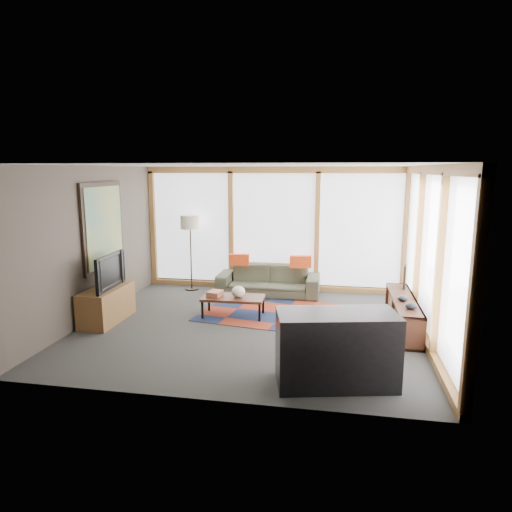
% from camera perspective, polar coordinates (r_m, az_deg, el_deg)
% --- Properties ---
extents(ground, '(5.50, 5.50, 0.00)m').
position_cam_1_polar(ground, '(7.60, -0.55, -8.74)').
color(ground, '#2D2D2B').
rests_on(ground, ground).
extents(room_envelope, '(5.52, 5.02, 2.62)m').
position_cam_1_polar(room_envelope, '(7.71, 3.84, 3.32)').
color(room_envelope, '#4A4237').
rests_on(room_envelope, ground).
extents(rug, '(3.08, 2.24, 0.01)m').
position_cam_1_polar(rug, '(8.21, 3.45, -7.20)').
color(rug, maroon).
rests_on(rug, ground).
extents(sofa, '(2.07, 0.83, 0.60)m').
position_cam_1_polar(sofa, '(9.36, 1.57, -3.05)').
color(sofa, '#353A29').
rests_on(sofa, ground).
extents(pillow_left, '(0.43, 0.17, 0.23)m').
position_cam_1_polar(pillow_left, '(9.35, -2.14, -0.45)').
color(pillow_left, '#D04016').
rests_on(pillow_left, sofa).
extents(pillow_right, '(0.45, 0.18, 0.24)m').
position_cam_1_polar(pillow_right, '(9.15, 5.58, -0.72)').
color(pillow_right, '#D04016').
rests_on(pillow_right, sofa).
extents(floor_lamp, '(0.40, 0.40, 1.60)m').
position_cam_1_polar(floor_lamp, '(9.75, -8.14, 0.39)').
color(floor_lamp, black).
rests_on(floor_lamp, ground).
extents(coffee_table, '(1.09, 0.57, 0.36)m').
position_cam_1_polar(coffee_table, '(8.03, -2.85, -6.33)').
color(coffee_table, '#381D11').
rests_on(coffee_table, ground).
extents(book_stack, '(0.27, 0.31, 0.09)m').
position_cam_1_polar(book_stack, '(8.02, -5.15, -4.71)').
color(book_stack, '#9C543C').
rests_on(book_stack, coffee_table).
extents(vase, '(0.28, 0.28, 0.20)m').
position_cam_1_polar(vase, '(7.90, -2.23, -4.49)').
color(vase, silver).
rests_on(vase, coffee_table).
extents(bookshelf, '(0.37, 2.01, 0.50)m').
position_cam_1_polar(bookshelf, '(7.79, 17.91, -6.83)').
color(bookshelf, '#381D11').
rests_on(bookshelf, ground).
extents(bowl_a, '(0.21, 0.21, 0.09)m').
position_cam_1_polar(bowl_a, '(7.17, 18.83, -5.91)').
color(bowl_a, black).
rests_on(bowl_a, bookshelf).
extents(bowl_b, '(0.20, 0.20, 0.08)m').
position_cam_1_polar(bowl_b, '(7.55, 17.89, -5.07)').
color(bowl_b, black).
rests_on(bowl_b, bookshelf).
extents(shelf_picture, '(0.09, 0.31, 0.40)m').
position_cam_1_polar(shelf_picture, '(8.37, 18.10, -2.43)').
color(shelf_picture, black).
rests_on(shelf_picture, bookshelf).
extents(tv_console, '(0.49, 1.17, 0.58)m').
position_cam_1_polar(tv_console, '(8.15, -18.14, -5.78)').
color(tv_console, brown).
rests_on(tv_console, ground).
extents(television, '(0.18, 1.02, 0.58)m').
position_cam_1_polar(television, '(7.97, -18.38, -1.82)').
color(television, black).
rests_on(television, tv_console).
extents(bar_counter, '(1.51, 0.94, 0.89)m').
position_cam_1_polar(bar_counter, '(5.60, 10.00, -11.34)').
color(bar_counter, black).
rests_on(bar_counter, ground).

